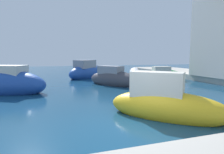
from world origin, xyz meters
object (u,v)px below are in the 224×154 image
object	(u,v)px
moored_boat_3	(164,104)
moored_boat_5	(164,76)
moored_boat_0	(114,79)
moored_boat_6	(87,72)
moored_boat_4	(135,72)

from	to	relation	value
moored_boat_3	moored_boat_5	bearing A→B (deg)	100.79
moored_boat_0	moored_boat_3	distance (m)	7.72
moored_boat_0	moored_boat_6	size ratio (longest dim) A/B	0.92
moored_boat_5	moored_boat_6	size ratio (longest dim) A/B	0.77
moored_boat_3	moored_boat_4	bearing A→B (deg)	113.28
moored_boat_0	moored_boat_3	world-z (taller)	moored_boat_3
moored_boat_5	moored_boat_6	bearing A→B (deg)	153.28
moored_boat_5	moored_boat_4	bearing A→B (deg)	101.06
moored_boat_5	moored_boat_6	xyz separation A→B (m)	(-6.03, 4.78, 0.16)
moored_boat_4	moored_boat_5	distance (m)	6.41
moored_boat_4	moored_boat_0	bearing A→B (deg)	-11.82
moored_boat_5	moored_boat_3	bearing A→B (deg)	-111.40
moored_boat_0	moored_boat_5	distance (m)	4.97
moored_boat_6	moored_boat_3	bearing A→B (deg)	-128.18
moored_boat_0	moored_boat_5	xyz separation A→B (m)	(4.91, 0.79, -0.03)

